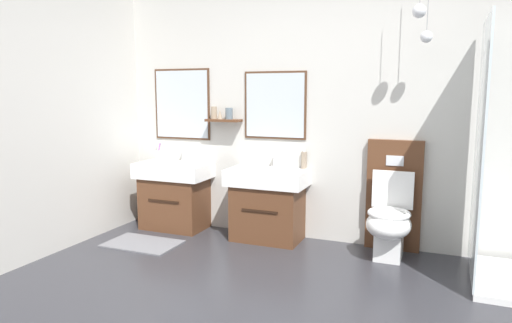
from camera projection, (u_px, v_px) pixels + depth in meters
name	position (u px, v px, depth m)	size (l,w,h in m)	color
wall_back	(334.00, 107.00, 4.36)	(4.64, 0.55, 2.56)	beige
bath_mat	(142.00, 244.00, 4.39)	(0.68, 0.44, 0.01)	slate
vanity_sink_left	(175.00, 194.00, 4.87)	(0.75, 0.47, 0.69)	#56331E
tap_on_left_sink	(182.00, 154.00, 4.96)	(0.03, 0.13, 0.11)	silver
vanity_sink_right	(268.00, 202.00, 4.48)	(0.75, 0.47, 0.69)	#56331E
tap_on_right_sink	(274.00, 159.00, 4.57)	(0.03, 0.13, 0.11)	silver
toilet	(391.00, 213.00, 4.04)	(0.48, 0.62, 1.00)	#56331E
toothbrush_cup	(158.00, 154.00, 5.06)	(0.07, 0.07, 0.21)	silver
soap_dispenser	(304.00, 160.00, 4.45)	(0.06, 0.06, 0.20)	gray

